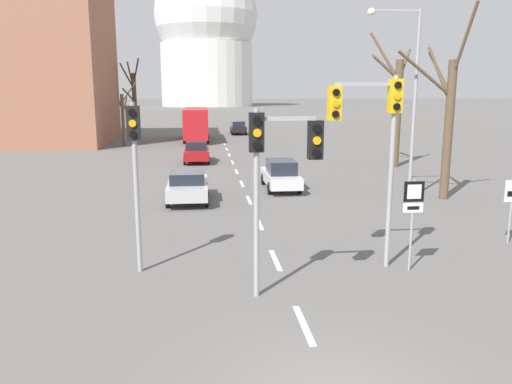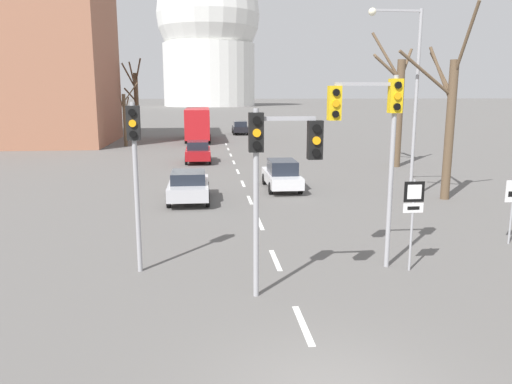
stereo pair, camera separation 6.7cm
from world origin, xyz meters
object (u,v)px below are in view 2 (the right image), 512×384
Objects in this scene: traffic_signal_near_left at (135,155)px; traffic_signal_centre_tall at (277,156)px; sedan_far_left at (282,175)px; sedan_near_left at (189,185)px; route_sign_post at (413,209)px; sedan_mid_centre at (240,128)px; sedan_near_right at (198,152)px; street_lamp_right at (408,86)px; city_bus at (198,122)px; traffic_signal_near_right at (374,124)px.

traffic_signal_near_left is 4.34m from traffic_signal_centre_tall.
sedan_near_left is at bearing -152.20° from sedan_far_left.
sedan_far_left is (-1.85, 12.95, -1.07)m from route_sign_post.
sedan_near_right is at bearing -101.11° from sedan_mid_centre.
route_sign_post is 0.66× the size of sedan_near_right.
city_bus is (-10.38, 31.73, -3.46)m from street_lamp_right.
route_sign_post is at bearing -88.20° from sedan_mid_centre.
route_sign_post reaches higher than sedan_near_left.
route_sign_post is at bearing -81.87° from sedan_far_left.
traffic_signal_centre_tall is 0.54× the size of street_lamp_right.
traffic_signal_near_left is 13.89m from sedan_far_left.
sedan_near_left is at bearing 119.64° from traffic_signal_near_right.
street_lamp_right is (7.87, 11.17, 1.86)m from traffic_signal_centre_tall.
sedan_far_left is at bearing 63.36° from traffic_signal_near_left.
sedan_far_left is (4.95, 2.61, 0.02)m from sedan_near_left.
sedan_near_right is at bearing 105.11° from route_sign_post.
traffic_signal_near_left is 23.54m from sedan_near_right.
route_sign_post is 42.03m from city_bus.
sedan_far_left is (-0.30, -36.44, -0.04)m from sedan_mid_centre.
route_sign_post is at bearing -19.35° from traffic_signal_near_right.
traffic_signal_near_right is 1.25× the size of sedan_far_left.
sedan_near_left is 0.40× the size of city_bus.
sedan_mid_centre is (6.42, 48.63, -2.61)m from traffic_signal_near_left.
traffic_signal_near_right is at bearing -82.27° from city_bus.
sedan_far_left is (4.66, -11.16, -0.01)m from sedan_near_right.
traffic_signal_near_right reaches higher than sedan_near_left.
city_bus is at bearing 93.35° from traffic_signal_centre_tall.
traffic_signal_near_right is 41.52m from city_bus.
sedan_near_left is 0.94× the size of sedan_far_left.
traffic_signal_near_left is 1.80× the size of route_sign_post.
sedan_near_right is (0.29, 13.77, 0.03)m from sedan_near_left.
traffic_signal_near_right reaches higher than sedan_near_right.
traffic_signal_near_right is at bearing -89.53° from sedan_mid_centre.
street_lamp_right reaches higher than traffic_signal_near_left.
sedan_near_left is at bearing 83.09° from traffic_signal_near_left.
street_lamp_right reaches higher than sedan_far_left.
route_sign_post is at bearing -5.47° from traffic_signal_near_left.
traffic_signal_near_left is at bearing -116.64° from sedan_far_left.
sedan_far_left reaches higher than sedan_near_right.
street_lamp_right is at bearing -3.17° from sedan_near_left.
traffic_signal_near_left is 14.84m from street_lamp_right.
traffic_signal_centre_tall is (3.75, -2.17, 0.20)m from traffic_signal_near_left.
traffic_signal_near_left is 49.12m from sedan_mid_centre.
sedan_mid_centre is at bearing 89.52° from sedan_far_left.
city_bus is at bearing 88.26° from traffic_signal_near_left.
sedan_near_left is (1.16, 9.58, -2.67)m from traffic_signal_near_left.
sedan_near_right reaches higher than sedan_near_left.
traffic_signal_near_left reaches higher than sedan_near_left.
traffic_signal_centre_tall is at bearing -77.58° from sedan_near_left.
traffic_signal_near_left is 1.09× the size of sedan_mid_centre.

